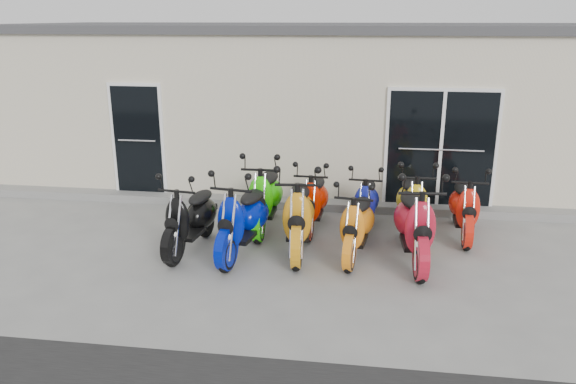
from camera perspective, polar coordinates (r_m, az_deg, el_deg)
name	(u,v)px	position (r m, az deg, el deg)	size (l,w,h in m)	color
ground	(283,248)	(8.95, -0.54, -5.73)	(80.00, 80.00, 0.00)	gray
building	(315,101)	(13.53, 2.74, 9.23)	(14.00, 6.00, 3.20)	beige
roof_cap	(316,27)	(13.40, 2.85, 16.36)	(14.20, 6.20, 0.16)	#3F3F42
front_step	(298,204)	(10.80, 1.05, -1.19)	(14.00, 0.40, 0.15)	gray
door_left	(138,137)	(11.44, -15.01, 5.43)	(1.07, 0.08, 2.22)	black
door_right	(441,146)	(10.64, 15.26, 4.54)	(2.02, 0.08, 2.22)	black
scooter_front_black	(190,209)	(8.78, -9.91, -1.75)	(0.67, 1.83, 1.35)	black
scooter_front_blue	(243,210)	(8.51, -4.61, -1.80)	(0.71, 1.96, 1.45)	#011399
scooter_front_orange_a	(299,205)	(8.58, 1.09, -1.37)	(0.74, 2.04, 1.51)	orange
scooter_front_orange_b	(357,216)	(8.49, 7.05, -2.47)	(0.64, 1.76, 1.30)	orange
scooter_front_red	(415,214)	(8.41, 12.78, -2.22)	(0.74, 2.04, 1.51)	#B31429
scooter_back_green	(265,189)	(9.52, -2.32, 0.35)	(0.71, 1.97, 1.45)	#27D508
scooter_back_red	(314,193)	(9.54, 2.64, -0.11)	(0.64, 1.76, 1.30)	#AF1600
scooter_back_blue	(366,196)	(9.54, 7.96, -0.41)	(0.62, 1.69, 1.25)	navy
scooter_back_yellow	(413,196)	(9.47, 12.54, -0.38)	(0.68, 1.87, 1.38)	gold
scooter_back_extra	(465,199)	(9.65, 17.53, -0.72)	(0.64, 1.76, 1.30)	red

